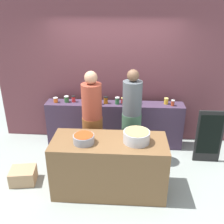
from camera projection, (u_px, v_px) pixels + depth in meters
ground at (111, 177)px, 4.36m from camera, size 12.00×12.00×0.00m
storefront_wall at (116, 69)px, 5.09m from camera, size 4.80×0.12×3.00m
display_shelf at (114, 124)px, 5.19m from camera, size 2.70×0.36×0.91m
prep_table at (109, 166)px, 3.91m from camera, size 1.70×0.70×0.88m
preserve_jar_0 at (56, 100)px, 5.03m from camera, size 0.09×0.09×0.10m
preserve_jar_1 at (66, 99)px, 5.04m from camera, size 0.09×0.09×0.12m
preserve_jar_2 at (73, 99)px, 5.05m from camera, size 0.08×0.08×0.13m
preserve_jar_3 at (87, 101)px, 4.95m from camera, size 0.07×0.07×0.14m
preserve_jar_4 at (99, 101)px, 4.93m from camera, size 0.07×0.07×0.15m
preserve_jar_5 at (106, 100)px, 4.97m from camera, size 0.09×0.09×0.14m
preserve_jar_6 at (117, 101)px, 4.94m from camera, size 0.09×0.09×0.14m
preserve_jar_7 at (123, 100)px, 5.00m from camera, size 0.07×0.07×0.11m
preserve_jar_8 at (138, 100)px, 4.99m from camera, size 0.07×0.07×0.12m
preserve_jar_9 at (166, 101)px, 4.95m from camera, size 0.08×0.08×0.12m
preserve_jar_10 at (173, 103)px, 4.87m from camera, size 0.07×0.07×0.11m
cooking_pot_left at (84, 139)px, 3.66m from camera, size 0.30×0.30×0.13m
cooking_pot_center at (137, 137)px, 3.68m from camera, size 0.38×0.38×0.17m
cook_with_tongs at (92, 125)px, 4.37m from camera, size 0.35×0.35×1.74m
cook_in_cap at (131, 122)px, 4.52m from camera, size 0.34×0.34×1.73m
bread_crate at (23, 176)px, 4.20m from camera, size 0.44×0.39×0.24m
chalkboard_sign at (209, 137)px, 4.59m from camera, size 0.47×0.05×1.01m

